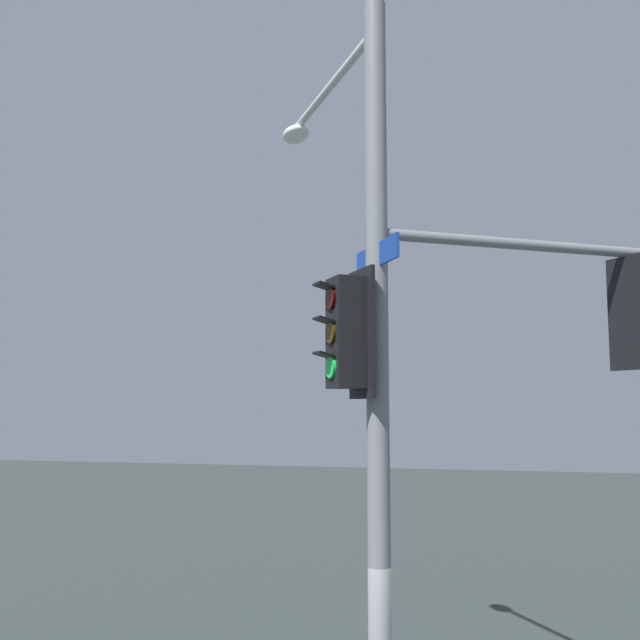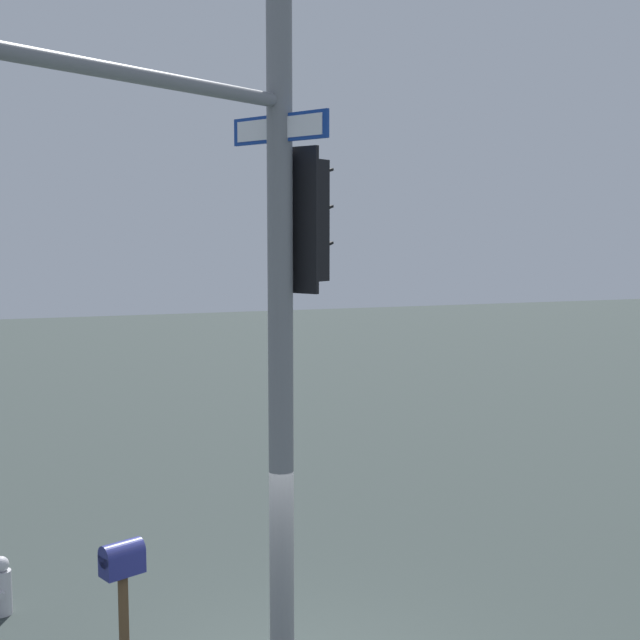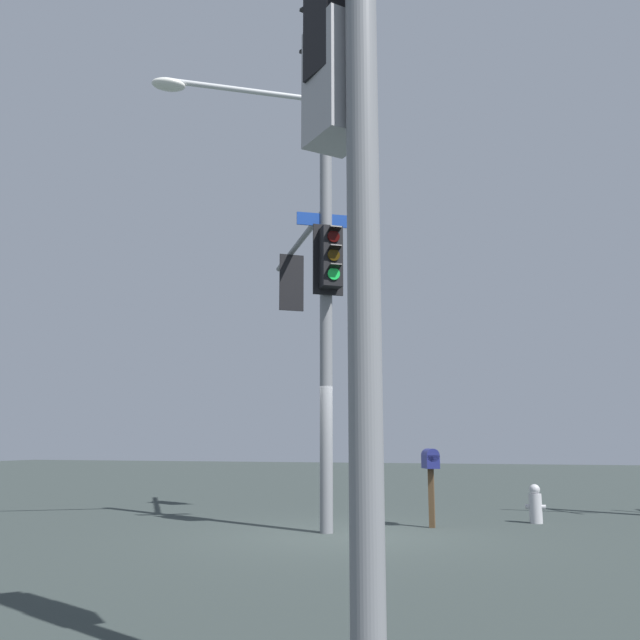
% 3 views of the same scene
% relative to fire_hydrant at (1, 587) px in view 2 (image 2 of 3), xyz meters
% --- Properties ---
extents(main_signal_pole_assembly, '(3.32, 5.80, 8.27)m').
position_rel_fire_hydrant_xyz_m(main_signal_pole_assembly, '(3.93, 2.10, 4.52)').
color(main_signal_pole_assembly, slate).
rests_on(main_signal_pole_assembly, ground).
extents(fire_hydrant, '(0.38, 0.24, 0.73)m').
position_rel_fire_hydrant_xyz_m(fire_hydrant, '(0.00, 0.00, 0.00)').
color(fire_hydrant, '#B2B2B7').
rests_on(fire_hydrant, ground).
extents(mailbox, '(0.39, 0.50, 1.41)m').
position_rel_fire_hydrant_xyz_m(mailbox, '(1.80, 1.28, 0.76)').
color(mailbox, '#4C3823').
rests_on(mailbox, ground).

